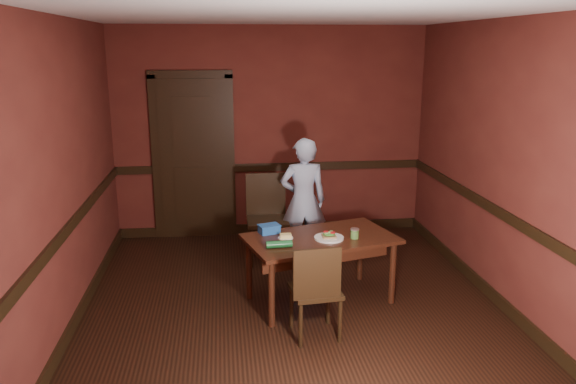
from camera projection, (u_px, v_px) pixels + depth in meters
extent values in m
cube|color=black|center=(292.00, 306.00, 5.44)|extent=(4.00, 4.50, 0.01)
cube|color=silver|center=(293.00, 15.00, 4.76)|extent=(4.00, 4.50, 0.01)
cube|color=#57211A|center=(271.00, 133.00, 7.26)|extent=(4.00, 0.02, 2.70)
cube|color=#57211A|center=(346.00, 261.00, 2.94)|extent=(4.00, 0.02, 2.70)
cube|color=#57211A|center=(65.00, 176.00, 4.87)|extent=(0.02, 4.50, 2.70)
cube|color=#57211A|center=(501.00, 164.00, 5.33)|extent=(0.02, 4.50, 2.70)
cube|color=black|center=(271.00, 167.00, 7.36)|extent=(4.00, 0.03, 0.10)
cube|color=black|center=(71.00, 225.00, 4.99)|extent=(0.03, 4.50, 0.10)
cube|color=black|center=(495.00, 210.00, 5.44)|extent=(0.03, 4.50, 0.10)
cube|color=black|center=(272.00, 228.00, 7.57)|extent=(4.00, 0.03, 0.12)
cube|color=black|center=(80.00, 311.00, 5.20)|extent=(0.03, 4.50, 0.12)
cube|color=black|center=(487.00, 290.00, 5.65)|extent=(0.03, 4.50, 0.12)
cube|color=black|center=(194.00, 160.00, 7.19)|extent=(0.85, 0.04, 2.05)
cube|color=black|center=(156.00, 160.00, 7.16)|extent=(0.10, 0.06, 2.15)
cube|color=black|center=(231.00, 159.00, 7.27)|extent=(0.10, 0.06, 2.15)
cube|color=black|center=(190.00, 74.00, 6.94)|extent=(1.05, 0.06, 0.10)
cube|color=#32170C|center=(320.00, 269.00, 5.48)|extent=(1.57, 1.14, 0.66)
imported|color=#ABC3E3|center=(303.00, 201.00, 6.42)|extent=(0.53, 0.36, 1.45)
cylinder|color=white|center=(329.00, 238.00, 5.34)|extent=(0.28, 0.28, 0.01)
cube|color=#9D794C|center=(329.00, 236.00, 5.34)|extent=(0.13, 0.12, 0.02)
ellipsoid|color=#408A2F|center=(329.00, 234.00, 5.33)|extent=(0.12, 0.11, 0.03)
cylinder|color=red|center=(326.00, 232.00, 5.34)|extent=(0.05, 0.05, 0.01)
cylinder|color=red|center=(333.00, 232.00, 5.32)|extent=(0.05, 0.05, 0.01)
cylinder|color=#84BE63|center=(326.00, 233.00, 5.30)|extent=(0.03, 0.03, 0.01)
cylinder|color=#84BE63|center=(331.00, 231.00, 5.35)|extent=(0.03, 0.03, 0.01)
cylinder|color=#84BE63|center=(329.00, 232.00, 5.33)|extent=(0.03, 0.03, 0.01)
cylinder|color=#4D8038|center=(355.00, 234.00, 5.35)|extent=(0.08, 0.08, 0.08)
cylinder|color=beige|center=(355.00, 229.00, 5.34)|extent=(0.08, 0.08, 0.01)
cylinder|color=white|center=(286.00, 238.00, 5.35)|extent=(0.14, 0.14, 0.01)
cube|color=#E7CE74|center=(286.00, 236.00, 5.35)|extent=(0.11, 0.07, 0.04)
cube|color=#235EAF|center=(269.00, 229.00, 5.50)|extent=(0.22, 0.18, 0.07)
cube|color=#235EAF|center=(269.00, 225.00, 5.49)|extent=(0.24, 0.19, 0.01)
cylinder|color=#144E21|center=(279.00, 244.00, 5.10)|extent=(0.24, 0.08, 0.07)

